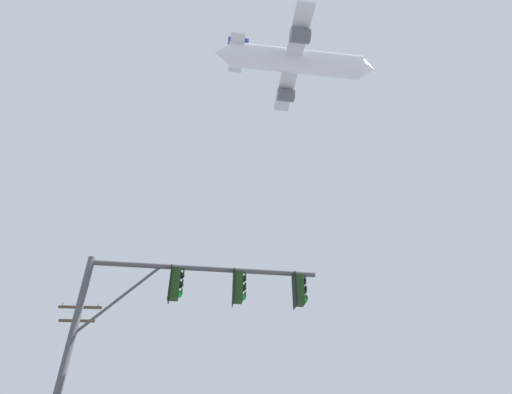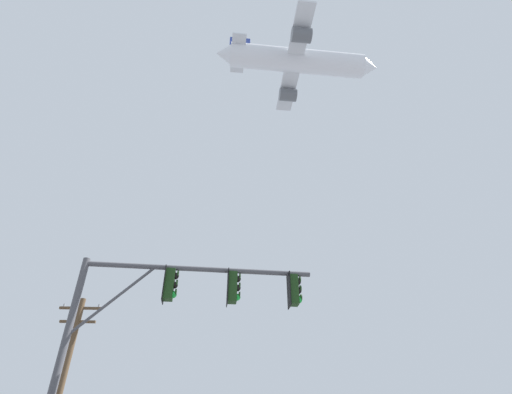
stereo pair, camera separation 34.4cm
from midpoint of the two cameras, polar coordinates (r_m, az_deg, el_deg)
The scene contains 3 objects.
signal_pole_near at distance 11.60m, azimuth -12.05°, elevation -15.54°, with size 6.72×0.77×6.24m.
utility_pole at distance 22.38m, azimuth -26.73°, elevation -22.55°, with size 2.20×0.28×8.47m.
airplane at distance 63.07m, azimuth 5.60°, elevation 18.94°, with size 24.82×19.17×6.77m.
Camera 1 is at (-0.69, -4.20, 1.33)m, focal length 27.59 mm.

